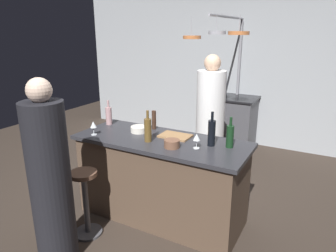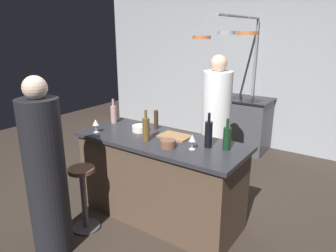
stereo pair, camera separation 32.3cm
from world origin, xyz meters
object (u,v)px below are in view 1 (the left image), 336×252
object	(u,v)px
pepper_mill	(154,120)
mixing_bowl_wooden	(172,144)
mixing_bowl_ceramic	(139,129)
bar_stool_left	(86,200)
guest_left	(50,182)
cutting_board	(175,136)
wine_bottle_rose	(109,115)
wine_glass_near_left_guest	(197,138)
wine_bottle_amber	(148,130)
stove_range	(231,122)
wine_glass_near_right_guest	(93,125)
chef	(210,127)
wine_bottle_dark	(212,132)
wine_bottle_red	(230,136)

from	to	relation	value
pepper_mill	mixing_bowl_wooden	distance (m)	0.61
pepper_mill	mixing_bowl_ceramic	world-z (taller)	pepper_mill
mixing_bowl_ceramic	bar_stool_left	bearing A→B (deg)	-103.56
bar_stool_left	mixing_bowl_ceramic	distance (m)	0.92
guest_left	cutting_board	xyz separation A→B (m)	(0.58, 1.14, 0.16)
wine_bottle_rose	mixing_bowl_ceramic	size ratio (longest dim) A/B	1.63
bar_stool_left	wine_glass_near_left_guest	size ratio (longest dim) A/B	4.66
wine_bottle_amber	stove_range	bearing A→B (deg)	88.18
wine_glass_near_left_guest	mixing_bowl_ceramic	bearing A→B (deg)	168.58
wine_bottle_rose	cutting_board	bearing A→B (deg)	-1.81
mixing_bowl_ceramic	wine_glass_near_right_guest	bearing A→B (deg)	-140.51
bar_stool_left	wine_bottle_amber	world-z (taller)	wine_bottle_amber
chef	wine_bottle_dark	size ratio (longest dim) A/B	5.05
stove_range	wine_glass_near_right_guest	size ratio (longest dim) A/B	6.10
mixing_bowl_ceramic	pepper_mill	bearing A→B (deg)	63.46
wine_bottle_red	wine_glass_near_right_guest	distance (m)	1.42
wine_bottle_amber	cutting_board	bearing A→B (deg)	55.33
wine_bottle_amber	wine_bottle_rose	bearing A→B (deg)	158.52
chef	wine_bottle_rose	size ratio (longest dim) A/B	5.84
wine_bottle_rose	wine_bottle_red	xyz separation A→B (m)	(1.48, -0.05, 0.00)
wine_glass_near_right_guest	mixing_bowl_wooden	distance (m)	0.91
wine_bottle_amber	pepper_mill	bearing A→B (deg)	112.57
stove_range	chef	bearing A→B (deg)	-83.91
wine_bottle_rose	mixing_bowl_ceramic	world-z (taller)	wine_bottle_rose
wine_bottle_amber	mixing_bowl_wooden	xyz separation A→B (m)	(0.29, -0.03, -0.09)
wine_glass_near_right_guest	wine_bottle_red	bearing A→B (deg)	13.57
chef	wine_bottle_amber	xyz separation A→B (m)	(-0.24, -1.10, 0.24)
wine_bottle_red	wine_bottle_dark	size ratio (longest dim) A/B	0.89
stove_range	mixing_bowl_ceramic	xyz separation A→B (m)	(-0.33, -2.36, 0.49)
chef	wine_glass_near_left_guest	bearing A→B (deg)	-75.87
bar_stool_left	wine_bottle_amber	xyz separation A→B (m)	(0.42, 0.50, 0.65)
stove_range	wine_glass_near_left_guest	world-z (taller)	wine_glass_near_left_guest
stove_range	pepper_mill	world-z (taller)	pepper_mill
guest_left	mixing_bowl_wooden	bearing A→B (deg)	50.83
chef	bar_stool_left	xyz separation A→B (m)	(-0.65, -1.60, -0.41)
cutting_board	pepper_mill	distance (m)	0.37
stove_range	pepper_mill	bearing A→B (deg)	-96.25
stove_range	wine_bottle_red	xyz separation A→B (m)	(0.68, -2.34, 0.57)
wine_bottle_dark	wine_glass_near_left_guest	distance (m)	0.17
chef	wine_bottle_rose	distance (m)	1.28
wine_bottle_red	wine_glass_near_right_guest	world-z (taller)	wine_bottle_red
mixing_bowl_wooden	pepper_mill	bearing A→B (deg)	137.06
wine_bottle_red	mixing_bowl_ceramic	size ratio (longest dim) A/B	1.67
wine_bottle_dark	wine_glass_near_left_guest	bearing A→B (deg)	-123.93
wine_bottle_dark	mixing_bowl_ceramic	distance (m)	0.85
cutting_board	mixing_bowl_ceramic	size ratio (longest dim) A/B	1.80
chef	wine_glass_near_right_guest	size ratio (longest dim) A/B	11.59
wine_bottle_dark	wine_bottle_red	bearing A→B (deg)	13.47
wine_glass_near_right_guest	mixing_bowl_wooden	xyz separation A→B (m)	(0.90, 0.07, -0.07)
wine_bottle_rose	wine_glass_near_right_guest	size ratio (longest dim) A/B	1.98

